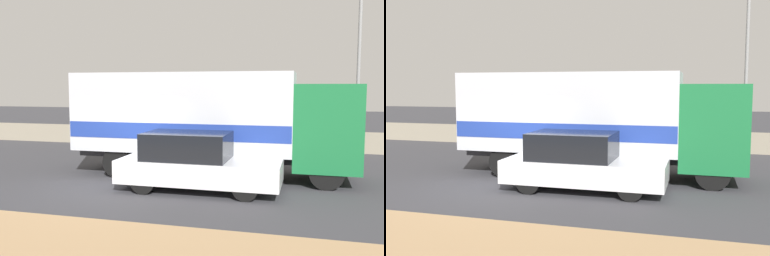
# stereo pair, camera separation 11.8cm
# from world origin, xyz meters

# --- Properties ---
(ground_plane) EXTENTS (80.00, 80.00, 0.00)m
(ground_plane) POSITION_xyz_m (0.00, 0.00, 0.00)
(ground_plane) COLOR #38383D
(stone_wall_backdrop) EXTENTS (60.00, 0.35, 0.87)m
(stone_wall_backdrop) POSITION_xyz_m (0.00, 8.00, 0.44)
(stone_wall_backdrop) COLOR gray
(stone_wall_backdrop) RESTS_ON ground_plane
(street_lamp) EXTENTS (0.56, 0.28, 7.78)m
(street_lamp) POSITION_xyz_m (6.89, 7.67, 4.45)
(street_lamp) COLOR gray
(street_lamp) RESTS_ON ground_plane
(box_truck) EXTENTS (8.54, 2.49, 3.20)m
(box_truck) POSITION_xyz_m (1.98, 2.01, 1.79)
(box_truck) COLOR #196B38
(box_truck) RESTS_ON ground_plane
(car_hatchback) EXTENTS (4.29, 1.77, 1.56)m
(car_hatchback) POSITION_xyz_m (2.10, 0.02, 0.76)
(car_hatchback) COLOR silver
(car_hatchback) RESTS_ON ground_plane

